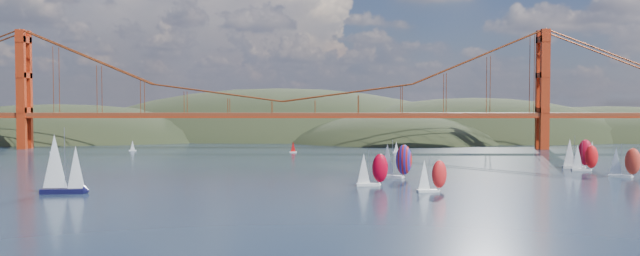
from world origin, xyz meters
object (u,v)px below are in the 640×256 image
object	(u,v)px
racer_1	(431,175)
racer_rwb	(395,160)
racer_2	(624,162)
racer_3	(577,153)
sloop_navy	(61,164)
racer_4	(584,157)
racer_0	(371,169)

from	to	relation	value
racer_1	racer_rwb	xyz separation A→B (m)	(-5.43, 27.51, 1.06)
racer_2	racer_3	world-z (taller)	racer_3
sloop_navy	racer_1	xyz separation A→B (m)	(86.27, 3.02, -2.75)
racer_1	racer_3	bearing A→B (deg)	28.63
racer_4	racer_rwb	bearing A→B (deg)	-154.94
racer_0	racer_rwb	world-z (taller)	racer_rwb
racer_0	racer_rwb	size ratio (longest dim) A/B	0.86
racer_0	racer_3	xyz separation A→B (m)	(69.48, 43.35, 0.66)
sloop_navy	racer_2	distance (m)	149.30
racer_2	sloop_navy	bearing A→B (deg)	-141.35
sloop_navy	racer_rwb	size ratio (longest dim) A/B	1.43
sloop_navy	racer_3	bearing A→B (deg)	15.77
racer_0	racer_2	size ratio (longest dim) A/B	0.97
racer_0	racer_1	xyz separation A→B (m)	(13.30, -10.99, -0.36)
sloop_navy	racer_2	bearing A→B (deg)	6.49
racer_3	racer_4	size ratio (longest dim) A/B	1.17
racer_1	racer_2	distance (m)	66.39
racer_1	racer_4	distance (m)	72.48
racer_0	racer_1	bearing A→B (deg)	-43.21
racer_2	racer_rwb	size ratio (longest dim) A/B	0.89
sloop_navy	racer_3	world-z (taller)	sloop_navy
racer_2	racer_4	distance (m)	17.62
racer_2	racer_rwb	distance (m)	64.86
sloop_navy	racer_4	distance (m)	150.14
racer_0	racer_4	size ratio (longest dim) A/B	1.02
racer_2	racer_rwb	bearing A→B (deg)	-152.09
racer_3	racer_4	world-z (taller)	racer_3
racer_1	racer_0	bearing A→B (deg)	125.03
racer_1	racer_4	xyz separation A→B (m)	(55.33, 46.82, 0.29)
racer_4	racer_0	bearing A→B (deg)	-145.00
sloop_navy	racer_3	size ratio (longest dim) A/B	1.44
racer_4	racer_2	bearing A→B (deg)	-69.24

